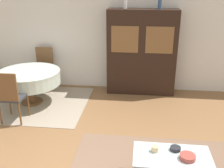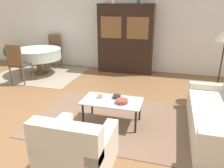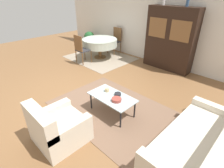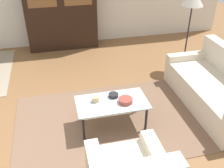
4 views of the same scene
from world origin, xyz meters
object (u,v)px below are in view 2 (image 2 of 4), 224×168
dining_chair_near (18,62)px  bowl_small (117,97)px  dining_chair_far (53,49)px  potted_plant (11,53)px  display_cabinet (125,39)px  bowl (122,101)px  dining_table (38,54)px  coffee_table (112,103)px  cup (101,95)px  armchair (77,150)px

dining_chair_near → bowl_small: 3.24m
dining_chair_far → potted_plant: bearing=7.2°
display_cabinet → bowl: 3.37m
dining_table → bowl_small: size_ratio=9.44×
bowl_small → coffee_table: bearing=-112.8°
dining_table → potted_plant: dining_table is taller
dining_table → bowl: dining_table is taller
dining_chair_far → bowl_small: (3.00, -3.06, -0.14)m
dining_chair_near → cup: bearing=-25.2°
coffee_table → dining_chair_near: size_ratio=0.99×
dining_table → bowl: (3.14, -2.32, -0.15)m
armchair → bowl: (0.29, 1.23, 0.17)m
dining_chair_near → dining_table: bearing=90.0°
coffee_table → bowl_small: (0.05, 0.13, 0.07)m
coffee_table → bowl_small: 0.15m
cup → potted_plant: size_ratio=0.14×
cup → bowl: 0.44m
bowl → armchair: bearing=-103.5°
potted_plant → display_cabinet: bearing=3.1°
coffee_table → dining_table: (-2.95, 2.26, 0.22)m
dining_chair_near → dining_chair_far: same height
dining_chair_far → bowl: size_ratio=5.08×
dining_chair_near → bowl: (3.14, -1.40, -0.13)m
cup → dining_chair_near: bearing=154.8°
bowl → bowl_small: 0.23m
armchair → cup: 1.37m
armchair → potted_plant: armchair is taller
cup → bowl: (0.42, -0.13, -0.01)m
coffee_table → cup: cup is taller
coffee_table → cup: bearing=163.5°
armchair → cup: bearing=95.3°
coffee_table → dining_chair_far: size_ratio=0.99×
dining_chair_near → cup: size_ratio=10.68×
coffee_table → bowl_small: size_ratio=7.19×
armchair → dining_chair_near: (-2.84, 2.63, 0.30)m
display_cabinet → bowl: (0.66, -3.26, -0.55)m
display_cabinet → dining_table: (-2.48, -0.94, -0.41)m
dining_chair_near → bowl_small: bearing=-22.2°
bowl_small → bowl: bearing=-53.1°
bowl → bowl_small: (-0.14, 0.18, -0.01)m
armchair → dining_chair_far: size_ratio=0.80×
display_cabinet → dining_chair_near: 3.13m
dining_chair_far → cup: (2.72, -3.11, -0.12)m
display_cabinet → dining_chair_near: bearing=-143.2°
dining_table → dining_chair_far: (0.00, 0.92, -0.02)m
armchair → dining_chair_far: 5.30m
dining_table → dining_chair_far: dining_chair_far is taller
bowl → potted_plant: (-4.71, 3.04, -0.06)m
dining_chair_near → bowl_small: size_ratio=7.25×
dining_chair_near → dining_chair_far: size_ratio=1.00×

